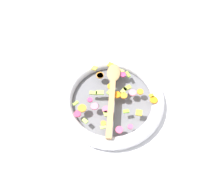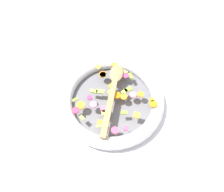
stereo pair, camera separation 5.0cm
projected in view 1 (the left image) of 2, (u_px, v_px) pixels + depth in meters
The scene contains 4 objects.
ground_plane at pixel (112, 102), 0.91m from camera, with size 4.00×4.00×0.00m, color silver.
skillet at pixel (112, 100), 0.89m from camera, with size 0.42×0.42×0.05m.
chopped_vegetables at pixel (112, 96), 0.86m from camera, with size 0.30×0.31×0.01m.
wooden_spoon at pixel (112, 90), 0.86m from camera, with size 0.29×0.24×0.01m.
Camera 1 is at (-0.33, -0.30, 0.79)m, focal length 35.00 mm.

